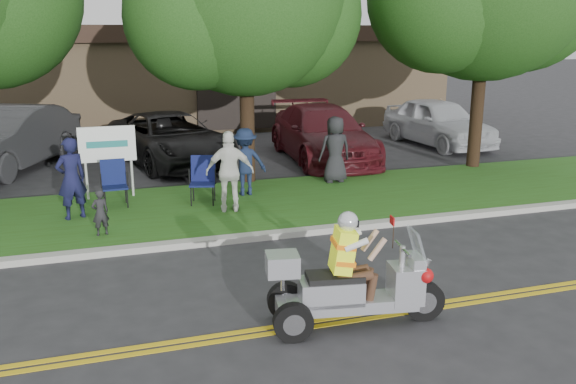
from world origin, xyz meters
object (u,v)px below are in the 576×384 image
object	(u,v)px
spectator_adult_right	(230,172)
parked_car_mid	(170,139)
lawn_chair_a	(114,180)
lawn_chair_b	(203,177)
parked_car_left	(8,139)
parked_car_right	(323,134)
parked_car_far_right	(438,122)
spectator_adult_left	(71,178)
trike_scooter	(349,287)

from	to	relation	value
spectator_adult_right	parked_car_mid	size ratio (longest dim) A/B	0.32
lawn_chair_a	lawn_chair_b	world-z (taller)	lawn_chair_b
parked_car_left	parked_car_right	size ratio (longest dim) A/B	0.96
parked_car_far_right	spectator_adult_right	bearing A→B (deg)	-149.95
lawn_chair_b	parked_car_right	distance (m)	5.83
spectator_adult_right	parked_car_right	bearing A→B (deg)	-118.35
lawn_chair_b	spectator_adult_left	xyz separation A→B (m)	(-2.73, -0.41, 0.25)
parked_car_left	parked_car_far_right	bearing A→B (deg)	23.23
spectator_adult_left	parked_car_mid	world-z (taller)	spectator_adult_left
lawn_chair_a	parked_car_mid	bearing A→B (deg)	66.21
spectator_adult_right	parked_car_mid	bearing A→B (deg)	-73.56
parked_car_left	parked_car_far_right	world-z (taller)	parked_car_left
parked_car_left	parked_car_right	bearing A→B (deg)	15.49
trike_scooter	spectator_adult_left	distance (m)	6.84
parked_car_mid	parked_car_right	xyz separation A→B (m)	(4.45, -0.85, 0.06)
trike_scooter	spectator_adult_right	distance (m)	5.39
spectator_adult_left	parked_car_far_right	size ratio (longest dim) A/B	0.35
lawn_chair_b	spectator_adult_left	world-z (taller)	spectator_adult_left
trike_scooter	spectator_adult_right	xyz separation A→B (m)	(-0.43, 5.36, 0.41)
spectator_adult_right	parked_car_left	size ratio (longest dim) A/B	0.32
spectator_adult_left	parked_car_right	xyz separation A→B (m)	(7.05, 4.33, -0.13)
spectator_adult_right	parked_car_far_right	distance (m)	10.34
lawn_chair_a	spectator_adult_left	distance (m)	1.16
lawn_chair_a	spectator_adult_right	world-z (taller)	spectator_adult_right
trike_scooter	parked_car_far_right	xyz separation A→B (m)	(8.08, 11.24, 0.25)
parked_car_far_right	lawn_chair_b	bearing A→B (deg)	-155.33
spectator_adult_left	trike_scooter	bearing A→B (deg)	99.35
lawn_chair_a	spectator_adult_left	world-z (taller)	spectator_adult_left
lawn_chair_a	spectator_adult_right	size ratio (longest dim) A/B	0.58
trike_scooter	parked_car_mid	distance (m)	11.04
spectator_adult_right	parked_car_mid	distance (m)	5.67
lawn_chair_b	trike_scooter	bearing A→B (deg)	-66.56
trike_scooter	parked_car_right	size ratio (longest dim) A/B	0.44
lawn_chair_b	parked_car_left	bearing A→B (deg)	146.21
trike_scooter	parked_car_left	distance (m)	12.78
parked_car_mid	parked_car_far_right	distance (m)	9.07
spectator_adult_left	parked_car_far_right	distance (m)	12.87
lawn_chair_a	parked_car_far_right	distance (m)	11.79
spectator_adult_right	parked_car_right	distance (m)	6.17
trike_scooter	parked_car_far_right	bearing A→B (deg)	63.60
lawn_chair_a	parked_car_right	size ratio (longest dim) A/B	0.18
trike_scooter	lawn_chair_b	world-z (taller)	trike_scooter
spectator_adult_left	parked_car_far_right	bearing A→B (deg)	-177.36
parked_car_mid	trike_scooter	bearing A→B (deg)	-99.38
spectator_adult_right	lawn_chair_b	bearing A→B (deg)	-53.20
lawn_chair_b	spectator_adult_right	size ratio (longest dim) A/B	0.60
trike_scooter	spectator_adult_right	world-z (taller)	spectator_adult_right
lawn_chair_b	spectator_adult_right	xyz separation A→B (m)	(0.43, -0.87, 0.27)
trike_scooter	lawn_chair_a	world-z (taller)	trike_scooter
lawn_chair_a	parked_car_left	world-z (taller)	parked_car_left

